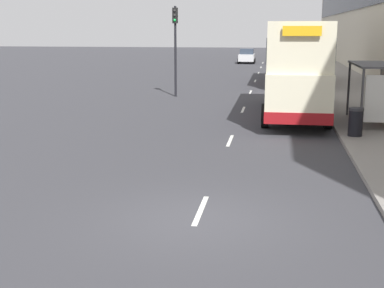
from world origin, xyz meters
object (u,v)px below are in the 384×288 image
Objects in this scene: bus_shelter at (379,82)px; car_1 at (278,56)px; double_decker_bus_ahead at (290,53)px; traffic_light_far_kerb at (175,37)px; litter_bin at (356,122)px; double_decker_bus_near at (295,67)px; car_0 at (247,56)px.

car_1 is at bearing 95.51° from bus_shelter.
double_decker_bus_ahead is 11.68m from traffic_light_far_kerb.
double_decker_bus_near is at bearing 111.72° from litter_bin.
double_decker_bus_near is 38.70m from car_1.
car_0 is at bearing 85.70° from traffic_light_far_kerb.
litter_bin is at bearing -113.83° from bus_shelter.
car_0 is 0.73× the size of traffic_light_far_kerb.
litter_bin is (1.97, -21.00, -1.62)m from double_decker_bus_ahead.
car_1 is 43.97m from litter_bin.
traffic_light_far_kerb is at bearing 136.53° from double_decker_bus_near.
traffic_light_far_kerb reaches higher than car_1.
bus_shelter is at bearing -36.52° from double_decker_bus_near.
car_0 is at bearing 96.30° from double_decker_bus_near.
bus_shelter is 0.79× the size of traffic_light_far_kerb.
double_decker_bus_near is 2.67× the size of car_0.
litter_bin is at bearing -52.65° from traffic_light_far_kerb.
double_decker_bus_ahead is 10.97× the size of litter_bin.
bus_shelter is 3.26m from litter_bin.
traffic_light_far_kerb is (-6.88, 6.52, 1.29)m from double_decker_bus_near.
double_decker_bus_near is at bearing -90.37° from double_decker_bus_ahead.
bus_shelter is at bearing -80.06° from double_decker_bus_ahead.
bus_shelter is 0.36× the size of double_decker_bus_ahead.
car_0 is (-4.48, 23.89, -1.43)m from double_decker_bus_ahead.
double_decker_bus_ahead reaches higher than car_1.
bus_shelter is at bearing -41.37° from traffic_light_far_kerb.
car_1 is at bearing 79.07° from traffic_light_far_kerb.
traffic_light_far_kerb is (-8.95, 11.73, 2.90)m from litter_bin.
car_1 is (-3.97, 41.11, -1.00)m from bus_shelter.
car_1 is (-0.67, 38.67, -1.40)m from double_decker_bus_near.
double_decker_bus_ahead reaches higher than car_0.
double_decker_bus_near is at bearing 96.30° from car_0.
bus_shelter is at bearing -84.49° from car_1.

